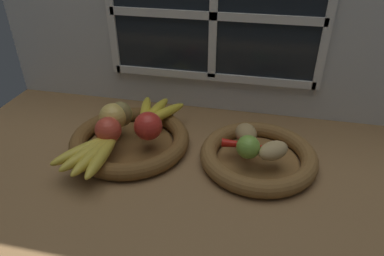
% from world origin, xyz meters
% --- Properties ---
extents(ground_plane, '(1.40, 0.90, 0.03)m').
position_xyz_m(ground_plane, '(0.00, 0.00, -0.01)').
color(ground_plane, olive).
extents(back_wall, '(1.40, 0.05, 0.55)m').
position_xyz_m(back_wall, '(0.00, 0.30, 0.28)').
color(back_wall, silver).
rests_on(back_wall, ground_plane).
extents(fruit_bowl_left, '(0.33, 0.33, 0.04)m').
position_xyz_m(fruit_bowl_left, '(-0.18, 0.01, 0.02)').
color(fruit_bowl_left, brown).
rests_on(fruit_bowl_left, ground_plane).
extents(fruit_bowl_right, '(0.31, 0.31, 0.04)m').
position_xyz_m(fruit_bowl_right, '(0.17, 0.01, 0.02)').
color(fruit_bowl_right, brown).
rests_on(fruit_bowl_right, ground_plane).
extents(apple_golden_left, '(0.08, 0.08, 0.08)m').
position_xyz_m(apple_golden_left, '(-0.23, 0.03, 0.08)').
color(apple_golden_left, '#DBB756').
rests_on(apple_golden_left, fruit_bowl_left).
extents(apple_red_front, '(0.07, 0.07, 0.07)m').
position_xyz_m(apple_red_front, '(-0.22, -0.04, 0.08)').
color(apple_red_front, '#CC422D').
rests_on(apple_red_front, fruit_bowl_left).
extents(apple_red_right, '(0.08, 0.08, 0.08)m').
position_xyz_m(apple_red_right, '(-0.12, -0.00, 0.08)').
color(apple_red_right, red).
rests_on(apple_red_right, fruit_bowl_left).
extents(pear_brown, '(0.07, 0.06, 0.07)m').
position_xyz_m(pear_brown, '(-0.22, 0.05, 0.08)').
color(pear_brown, olive).
rests_on(pear_brown, fruit_bowl_left).
extents(banana_bunch_front, '(0.14, 0.20, 0.03)m').
position_xyz_m(banana_bunch_front, '(-0.23, -0.11, 0.06)').
color(banana_bunch_front, gold).
rests_on(banana_bunch_front, fruit_bowl_left).
extents(banana_bunch_back, '(0.15, 0.17, 0.03)m').
position_xyz_m(banana_bunch_back, '(-0.14, 0.12, 0.06)').
color(banana_bunch_back, yellow).
rests_on(banana_bunch_back, fruit_bowl_left).
extents(potato_small, '(0.10, 0.09, 0.05)m').
position_xyz_m(potato_small, '(0.21, -0.02, 0.07)').
color(potato_small, tan).
rests_on(potato_small, fruit_bowl_right).
extents(potato_oblong, '(0.08, 0.09, 0.05)m').
position_xyz_m(potato_oblong, '(0.13, 0.04, 0.07)').
color(potato_oblong, '#A38451').
rests_on(potato_oblong, fruit_bowl_right).
extents(lime_near, '(0.06, 0.06, 0.06)m').
position_xyz_m(lime_near, '(0.14, -0.03, 0.07)').
color(lime_near, '#7AAD3D').
rests_on(lime_near, fruit_bowl_right).
extents(chili_pepper, '(0.15, 0.03, 0.02)m').
position_xyz_m(chili_pepper, '(0.15, 0.01, 0.06)').
color(chili_pepper, red).
rests_on(chili_pepper, fruit_bowl_right).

